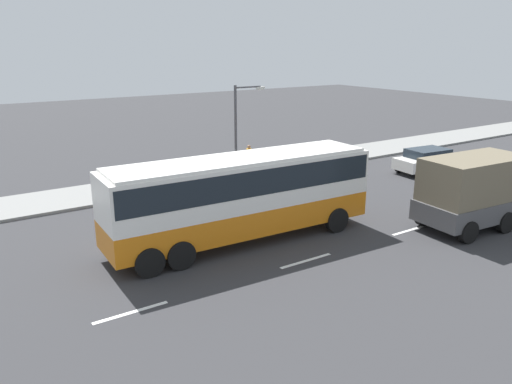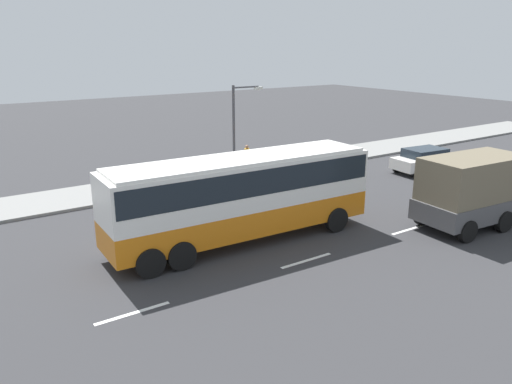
# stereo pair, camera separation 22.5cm
# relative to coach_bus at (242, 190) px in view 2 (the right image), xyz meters

# --- Properties ---
(ground_plane) EXTENTS (120.00, 120.00, 0.00)m
(ground_plane) POSITION_rel_coach_bus_xyz_m (0.91, 0.19, -2.22)
(ground_plane) COLOR #333335
(sidewalk_curb) EXTENTS (80.00, 4.00, 0.15)m
(sidewalk_curb) POSITION_rel_coach_bus_xyz_m (0.91, 10.01, -2.15)
(sidewalk_curb) COLOR gray
(sidewalk_curb) RESTS_ON ground_plane
(lane_centreline) EXTENTS (39.22, 0.16, 0.01)m
(lane_centreline) POSITION_rel_coach_bus_xyz_m (0.33, -3.05, -2.22)
(lane_centreline) COLOR white
(lane_centreline) RESTS_ON ground_plane
(coach_bus) EXTENTS (11.46, 3.12, 3.59)m
(coach_bus) POSITION_rel_coach_bus_xyz_m (0.00, 0.00, 0.00)
(coach_bus) COLOR orange
(coach_bus) RESTS_ON ground_plane
(cargo_truck) EXTENTS (7.18, 3.13, 3.24)m
(cargo_truck) POSITION_rel_coach_bus_xyz_m (10.20, -4.36, -0.50)
(cargo_truck) COLOR navy
(cargo_truck) RESTS_ON ground_plane
(car_white_minivan) EXTENTS (4.80, 2.38, 1.56)m
(car_white_minivan) POSITION_rel_coach_bus_xyz_m (16.17, 3.29, -1.40)
(car_white_minivan) COLOR white
(car_white_minivan) RESTS_ON ground_plane
(pedestrian_near_curb) EXTENTS (0.32, 0.32, 1.53)m
(pedestrian_near_curb) POSITION_rel_coach_bus_xyz_m (-2.14, 8.92, -1.20)
(pedestrian_near_curb) COLOR black
(pedestrian_near_curb) RESTS_ON sidewalk_curb
(pedestrian_at_crossing) EXTENTS (0.32, 0.32, 1.67)m
(pedestrian_at_crossing) POSITION_rel_coach_bus_xyz_m (6.52, 9.55, -1.11)
(pedestrian_at_crossing) COLOR #38334C
(pedestrian_at_crossing) RESTS_ON sidewalk_curb
(street_lamp) EXTENTS (2.07, 0.24, 5.54)m
(street_lamp) POSITION_rel_coach_bus_xyz_m (5.06, 8.31, 1.22)
(street_lamp) COLOR #47474C
(street_lamp) RESTS_ON sidewalk_curb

